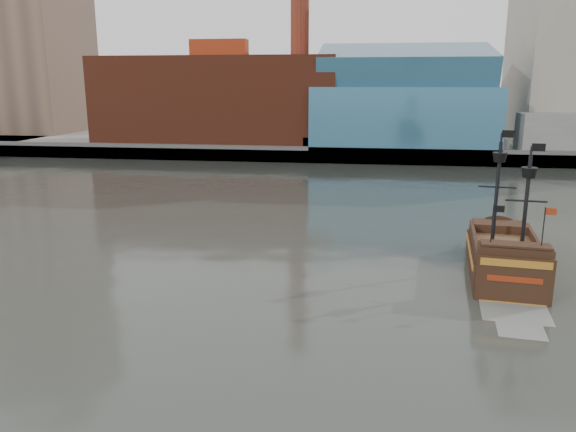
# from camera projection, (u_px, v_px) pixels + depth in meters

# --- Properties ---
(ground) EXTENTS (400.00, 400.00, 0.00)m
(ground) POSITION_uv_depth(u_px,v_px,m) (272.00, 327.00, 30.27)
(ground) COLOR #242621
(ground) RESTS_ON ground
(promenade_far) EXTENTS (220.00, 60.00, 2.00)m
(promenade_far) POSITION_uv_depth(u_px,v_px,m) (348.00, 139.00, 118.50)
(promenade_far) COLOR slate
(promenade_far) RESTS_ON ground
(seawall) EXTENTS (220.00, 1.00, 2.60)m
(seawall) POSITION_uv_depth(u_px,v_px,m) (339.00, 155.00, 90.06)
(seawall) COLOR #4C4C49
(seawall) RESTS_ON ground
(skyline) EXTENTS (149.00, 45.00, 62.00)m
(skyline) POSITION_uv_depth(u_px,v_px,m) (377.00, 17.00, 105.08)
(skyline) COLOR brown
(skyline) RESTS_ON promenade_far
(pirate_ship) EXTENTS (5.66, 14.28, 10.41)m
(pirate_ship) POSITION_uv_depth(u_px,v_px,m) (504.00, 261.00, 38.28)
(pirate_ship) COLOR black
(pirate_ship) RESTS_ON ground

